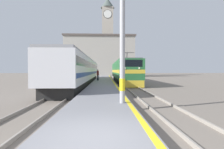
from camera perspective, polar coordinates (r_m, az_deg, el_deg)
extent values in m
plane|color=#70665B|center=(34.19, -2.65, -2.03)|extent=(200.00, 200.00, 0.00)
cube|color=slate|center=(29.18, -2.72, -2.20)|extent=(3.11, 140.00, 0.42)
cube|color=yellow|center=(29.19, 0.04, -1.77)|extent=(0.20, 140.00, 0.00)
cube|color=#70665B|center=(29.35, 3.67, -2.58)|extent=(2.84, 140.00, 0.02)
cube|color=gray|center=(29.28, 2.28, -2.43)|extent=(0.07, 140.00, 0.14)
cube|color=gray|center=(29.43, 5.06, -2.41)|extent=(0.07, 140.00, 0.14)
cube|color=#70665B|center=(29.38, -8.69, -2.58)|extent=(2.83, 140.00, 0.02)
cube|color=gray|center=(29.46, -10.07, -2.42)|extent=(0.07, 140.00, 0.14)
cube|color=gray|center=(29.30, -7.29, -2.43)|extent=(0.07, 140.00, 0.14)
cube|color=black|center=(29.19, 3.70, -1.73)|extent=(2.46, 17.80, 0.90)
cube|color=#286B38|center=(29.14, 3.71, 1.57)|extent=(2.90, 19.35, 2.47)
cube|color=gold|center=(29.14, 3.71, 1.09)|extent=(2.92, 19.37, 0.44)
cube|color=gold|center=(19.76, 6.56, -3.08)|extent=(2.75, 0.30, 0.81)
cube|color=black|center=(19.62, 6.62, 3.67)|extent=(2.32, 0.12, 0.80)
sphere|color=white|center=(19.46, 4.31, 2.04)|extent=(0.20, 0.20, 0.20)
sphere|color=white|center=(19.71, 8.92, 2.02)|extent=(0.20, 0.20, 0.20)
cube|color=#4C4C51|center=(29.18, 3.71, 4.11)|extent=(2.61, 18.38, 0.12)
cylinder|color=#333333|center=(24.07, 5.00, 6.03)|extent=(0.06, 0.63, 1.03)
cylinder|color=#333333|center=(24.76, 4.79, 5.90)|extent=(0.06, 0.63, 1.03)
cube|color=#262626|center=(24.46, 4.90, 7.13)|extent=(2.03, 0.08, 0.06)
cube|color=black|center=(26.31, -9.44, -2.09)|extent=(2.46, 29.04, 0.90)
cube|color=silver|center=(26.26, -9.46, 1.66)|extent=(2.90, 30.25, 2.54)
cube|color=black|center=(26.27, -9.46, 2.77)|extent=(2.92, 29.64, 0.64)
cube|color=navy|center=(26.26, -9.45, 0.55)|extent=(2.92, 29.64, 0.36)
cube|color=gray|center=(26.30, -9.47, 4.64)|extent=(2.67, 30.25, 0.20)
cylinder|color=#9E9EA3|center=(8.96, 3.43, 19.19)|extent=(0.26, 0.26, 8.68)
cylinder|color=yellow|center=(8.56, 3.39, -3.31)|extent=(0.28, 0.28, 0.60)
cylinder|color=#23232D|center=(28.04, -4.64, -1.05)|extent=(0.26, 0.26, 0.84)
cylinder|color=maroon|center=(28.02, -4.64, 0.51)|extent=(0.34, 0.34, 0.70)
sphere|color=tan|center=(28.02, -4.64, 1.46)|extent=(0.23, 0.23, 0.23)
cube|color=#ADA393|center=(68.34, -1.45, 10.57)|extent=(4.20, 4.20, 25.92)
cylinder|color=black|center=(68.62, -1.43, 19.14)|extent=(3.24, 0.06, 3.24)
cylinder|color=white|center=(68.59, -1.43, 19.15)|extent=(2.94, 0.10, 2.94)
cone|color=#47514C|center=(72.22, -1.46, 22.27)|extent=(5.25, 5.25, 3.78)
cube|color=#A8A399|center=(56.91, -4.02, 5.72)|extent=(22.08, 6.01, 12.71)
cube|color=#564C47|center=(57.79, -4.03, 12.27)|extent=(22.68, 6.61, 0.50)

